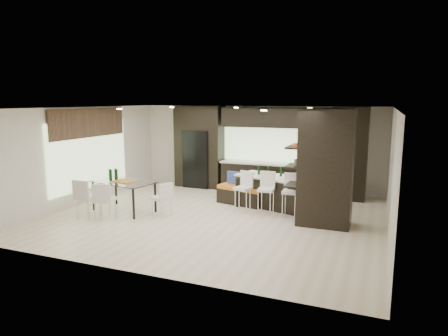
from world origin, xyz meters
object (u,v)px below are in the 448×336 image
at_px(floor_vase, 314,194).
at_px(dining_table, 124,196).
at_px(kitchen_island, 273,192).
at_px(chair_end, 161,200).
at_px(stool_mid, 266,197).
at_px(chair_far, 88,200).
at_px(bench, 241,195).
at_px(stool_right, 290,200).
at_px(stool_left, 243,196).
at_px(chair_near, 105,202).

bearing_deg(floor_vase, dining_table, -166.01).
height_order(kitchen_island, chair_end, kitchen_island).
distance_m(stool_mid, chair_far, 4.47).
height_order(bench, chair_far, chair_far).
distance_m(stool_right, dining_table, 4.30).
bearing_deg(stool_right, chair_far, -161.36).
bearing_deg(floor_vase, chair_end, -161.93).
xyz_separation_m(stool_left, chair_far, (-3.42, -1.90, 0.02)).
bearing_deg(bench, chair_near, -122.11).
distance_m(stool_right, chair_end, 3.24).
distance_m(stool_left, floor_vase, 1.84).
height_order(stool_left, chair_end, stool_left).
relative_size(chair_near, chair_far, 0.95).
bearing_deg(bench, kitchen_island, 15.27).
bearing_deg(dining_table, chair_end, 11.77).
bearing_deg(dining_table, chair_near, -78.23).
height_order(floor_vase, chair_end, floor_vase).
height_order(chair_near, chair_far, chair_far).
relative_size(bench, dining_table, 0.82).
distance_m(stool_left, dining_table, 3.11).
height_order(stool_right, chair_end, stool_right).
bearing_deg(floor_vase, stool_right, -172.78).
xyz_separation_m(dining_table, chair_far, (-0.52, -0.78, 0.05)).
relative_size(stool_mid, chair_end, 1.11).
relative_size(stool_right, chair_near, 1.03).
bearing_deg(chair_near, chair_end, 18.14).
xyz_separation_m(stool_right, dining_table, (-4.16, -1.11, -0.04)).
distance_m(dining_table, chair_far, 0.94).
bearing_deg(chair_end, bench, -18.27).
xyz_separation_m(kitchen_island, bench, (-0.91, -0.03, -0.17)).
distance_m(bench, floor_vase, 2.23).
distance_m(stool_left, chair_end, 2.10).
relative_size(bench, chair_far, 1.51).
bearing_deg(floor_vase, stool_mid, -176.49).
bearing_deg(chair_far, floor_vase, 22.07).
xyz_separation_m(stool_left, bench, (-0.28, 0.70, -0.17)).
height_order(stool_right, chair_near, stool_right).
bearing_deg(stool_right, dining_table, -168.49).
height_order(stool_mid, chair_far, chair_far).
height_order(floor_vase, chair_near, floor_vase).
height_order(floor_vase, chair_far, floor_vase).
xyz_separation_m(stool_right, chair_near, (-4.16, -1.88, -0.01)).
height_order(chair_far, chair_end, chair_far).
height_order(bench, chair_end, chair_end).
xyz_separation_m(kitchen_island, chair_end, (-2.41, -1.84, -0.03)).
bearing_deg(chair_end, floor_vase, -50.47).
relative_size(stool_mid, stool_right, 1.00).
bearing_deg(chair_near, stool_right, 7.81).
bearing_deg(stool_mid, dining_table, -165.65).
relative_size(kitchen_island, chair_near, 2.41).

